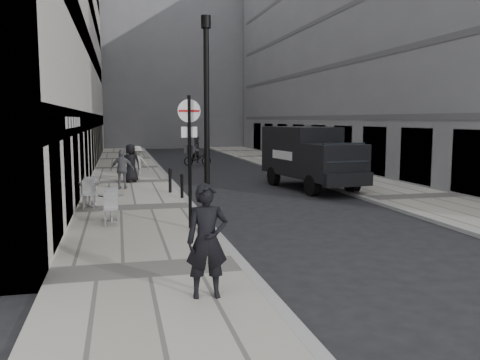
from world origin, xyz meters
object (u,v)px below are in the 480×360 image
object	(u,v)px
walking_man	(207,241)
sign_post	(189,144)
lamppost	(207,114)
cyclist	(197,154)
panel_van	(309,154)

from	to	relation	value
walking_man	sign_post	size ratio (longest dim) A/B	0.53
sign_post	lamppost	bearing A→B (deg)	-56.65
lamppost	sign_post	bearing A→B (deg)	126.01
sign_post	cyclist	size ratio (longest dim) A/B	1.79
lamppost	cyclist	world-z (taller)	lamppost
panel_van	cyclist	distance (m)	13.21
panel_van	cyclist	bearing A→B (deg)	96.30
walking_man	lamppost	bearing A→B (deg)	83.63
lamppost	walking_man	bearing A→B (deg)	-99.83
walking_man	sign_post	world-z (taller)	sign_post
walking_man	lamppost	xyz separation A→B (m)	(0.89, 5.13, 2.23)
lamppost	cyclist	distance (m)	21.46
lamppost	panel_van	size ratio (longest dim) A/B	0.92
walking_man	sign_post	xyz separation A→B (m)	(0.49, 5.68, 1.40)
panel_van	walking_man	bearing A→B (deg)	-125.57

